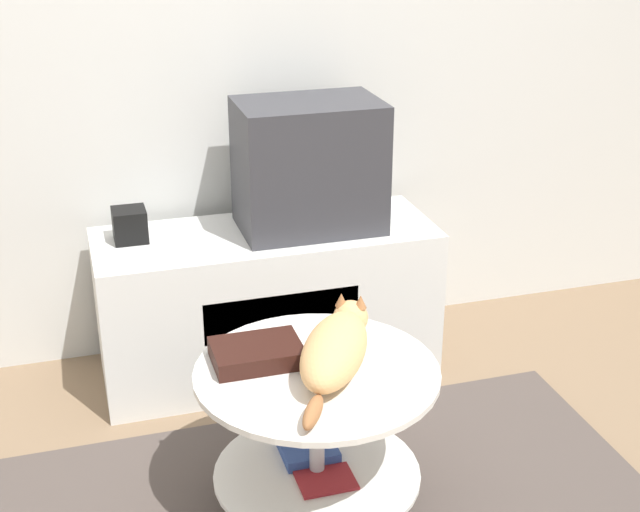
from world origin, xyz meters
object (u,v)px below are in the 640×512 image
object	(u,v)px
speaker	(130,225)
cat	(336,348)
tv	(309,166)
dvd_box	(257,353)

from	to	relation	value
speaker	cat	size ratio (longest dim) A/B	0.21
tv	dvd_box	xyz separation A→B (m)	(-0.37, -0.76, -0.28)
speaker	cat	bearing A→B (deg)	-63.21
tv	speaker	distance (m)	0.66
tv	dvd_box	world-z (taller)	tv
tv	cat	bearing A→B (deg)	-101.32
cat	speaker	bearing A→B (deg)	56.51
tv	dvd_box	bearing A→B (deg)	-116.13
speaker	dvd_box	bearing A→B (deg)	-72.19
tv	speaker	xyz separation A→B (m)	(-0.63, 0.06, -0.17)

